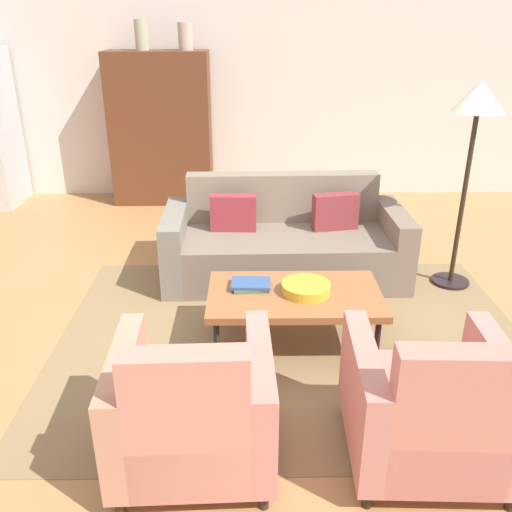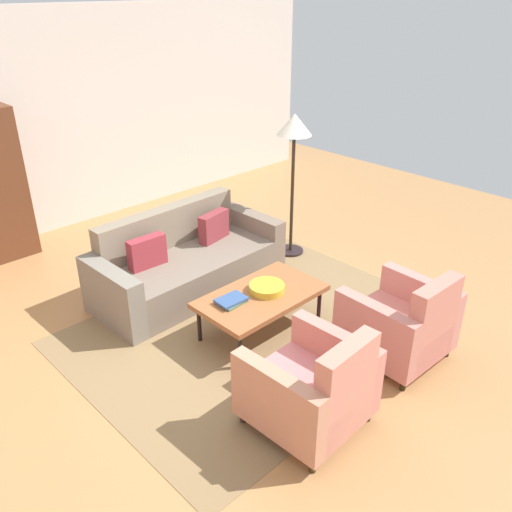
{
  "view_description": "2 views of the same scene",
  "coord_description": "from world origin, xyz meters",
  "px_view_note": "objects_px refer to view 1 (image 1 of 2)",
  "views": [
    {
      "loc": [
        0.01,
        -3.38,
        2.16
      ],
      "look_at": [
        0.05,
        0.28,
        0.55
      ],
      "focal_mm": 38.28,
      "sensor_mm": 36.0,
      "label": 1
    },
    {
      "loc": [
        -2.72,
        -3.11,
        3.02
      ],
      "look_at": [
        0.4,
        0.11,
        0.72
      ],
      "focal_mm": 37.63,
      "sensor_mm": 36.0,
      "label": 2
    }
  ],
  "objects_px": {
    "couch": "(284,243)",
    "fruit_bowl": "(306,288)",
    "armchair_left": "(193,414)",
    "cabinet": "(161,129)",
    "armchair_right": "(431,412)",
    "coffee_table": "(295,297)",
    "book_stack": "(251,285)",
    "vase_tall": "(141,35)",
    "vase_round": "(185,36)",
    "floor_lamp": "(476,117)"
  },
  "relations": [
    {
      "from": "armchair_right",
      "to": "fruit_bowl",
      "type": "xyz_separation_m",
      "value": [
        -0.52,
        1.17,
        0.1
      ]
    },
    {
      "from": "couch",
      "to": "coffee_table",
      "type": "xyz_separation_m",
      "value": [
        0.0,
        -1.19,
        0.09
      ]
    },
    {
      "from": "armchair_right",
      "to": "vase_round",
      "type": "height_order",
      "value": "vase_round"
    },
    {
      "from": "couch",
      "to": "fruit_bowl",
      "type": "bearing_deg",
      "value": 92.49
    },
    {
      "from": "couch",
      "to": "vase_tall",
      "type": "bearing_deg",
      "value": -56.28
    },
    {
      "from": "cabinet",
      "to": "book_stack",
      "type": "bearing_deg",
      "value": -71.86
    },
    {
      "from": "armchair_right",
      "to": "fruit_bowl",
      "type": "bearing_deg",
      "value": 116.18
    },
    {
      "from": "armchair_right",
      "to": "cabinet",
      "type": "relative_size",
      "value": 0.49
    },
    {
      "from": "book_stack",
      "to": "vase_round",
      "type": "height_order",
      "value": "vase_round"
    },
    {
      "from": "fruit_bowl",
      "to": "armchair_left",
      "type": "bearing_deg",
      "value": -120.02
    },
    {
      "from": "armchair_right",
      "to": "coffee_table",
      "type": "bearing_deg",
      "value": 119.23
    },
    {
      "from": "coffee_table",
      "to": "book_stack",
      "type": "relative_size",
      "value": 4.28
    },
    {
      "from": "couch",
      "to": "vase_round",
      "type": "height_order",
      "value": "vase_round"
    },
    {
      "from": "armchair_left",
      "to": "coffee_table",
      "type": "bearing_deg",
      "value": 60.87
    },
    {
      "from": "book_stack",
      "to": "cabinet",
      "type": "bearing_deg",
      "value": 108.14
    },
    {
      "from": "cabinet",
      "to": "vase_tall",
      "type": "distance_m",
      "value": 1.08
    },
    {
      "from": "cabinet",
      "to": "vase_round",
      "type": "relative_size",
      "value": 6.01
    },
    {
      "from": "vase_round",
      "to": "cabinet",
      "type": "bearing_deg",
      "value": 179.23
    },
    {
      "from": "fruit_bowl",
      "to": "vase_round",
      "type": "xyz_separation_m",
      "value": [
        -1.11,
        3.37,
        1.5
      ]
    },
    {
      "from": "book_stack",
      "to": "coffee_table",
      "type": "bearing_deg",
      "value": -14.85
    },
    {
      "from": "book_stack",
      "to": "vase_round",
      "type": "xyz_separation_m",
      "value": [
        -0.73,
        3.29,
        1.52
      ]
    },
    {
      "from": "vase_round",
      "to": "armchair_right",
      "type": "bearing_deg",
      "value": -70.24
    },
    {
      "from": "book_stack",
      "to": "floor_lamp",
      "type": "distance_m",
      "value": 2.21
    },
    {
      "from": "armchair_left",
      "to": "armchair_right",
      "type": "bearing_deg",
      "value": -2.0
    },
    {
      "from": "couch",
      "to": "armchair_left",
      "type": "bearing_deg",
      "value": 74.51
    },
    {
      "from": "couch",
      "to": "cabinet",
      "type": "distance_m",
      "value": 2.66
    },
    {
      "from": "couch",
      "to": "coffee_table",
      "type": "bearing_deg",
      "value": 88.81
    },
    {
      "from": "floor_lamp",
      "to": "vase_round",
      "type": "bearing_deg",
      "value": 135.88
    },
    {
      "from": "couch",
      "to": "floor_lamp",
      "type": "relative_size",
      "value": 1.23
    },
    {
      "from": "armchair_left",
      "to": "armchair_right",
      "type": "height_order",
      "value": "same"
    },
    {
      "from": "cabinet",
      "to": "coffee_table",
      "type": "bearing_deg",
      "value": -67.73
    },
    {
      "from": "armchair_right",
      "to": "vase_round",
      "type": "xyz_separation_m",
      "value": [
        -1.63,
        4.54,
        1.61
      ]
    },
    {
      "from": "fruit_bowl",
      "to": "vase_round",
      "type": "height_order",
      "value": "vase_round"
    },
    {
      "from": "coffee_table",
      "to": "floor_lamp",
      "type": "height_order",
      "value": "floor_lamp"
    },
    {
      "from": "armchair_left",
      "to": "fruit_bowl",
      "type": "distance_m",
      "value": 1.35
    },
    {
      "from": "couch",
      "to": "armchair_left",
      "type": "height_order",
      "value": "armchair_left"
    },
    {
      "from": "cabinet",
      "to": "floor_lamp",
      "type": "height_order",
      "value": "cabinet"
    },
    {
      "from": "armchair_right",
      "to": "vase_round",
      "type": "relative_size",
      "value": 2.94
    },
    {
      "from": "vase_tall",
      "to": "vase_round",
      "type": "distance_m",
      "value": 0.5
    },
    {
      "from": "vase_tall",
      "to": "coffee_table",
      "type": "bearing_deg",
      "value": -65.55
    },
    {
      "from": "cabinet",
      "to": "vase_round",
      "type": "distance_m",
      "value": 1.11
    },
    {
      "from": "cabinet",
      "to": "armchair_left",
      "type": "bearing_deg",
      "value": -80.19
    },
    {
      "from": "book_stack",
      "to": "vase_tall",
      "type": "height_order",
      "value": "vase_tall"
    },
    {
      "from": "cabinet",
      "to": "fruit_bowl",
      "type": "bearing_deg",
      "value": -66.63
    },
    {
      "from": "fruit_bowl",
      "to": "book_stack",
      "type": "bearing_deg",
      "value": 168.04
    },
    {
      "from": "armchair_left",
      "to": "fruit_bowl",
      "type": "bearing_deg",
      "value": 57.98
    },
    {
      "from": "book_stack",
      "to": "vase_tall",
      "type": "bearing_deg",
      "value": 110.49
    },
    {
      "from": "couch",
      "to": "vase_round",
      "type": "bearing_deg",
      "value": -66.03
    },
    {
      "from": "book_stack",
      "to": "floor_lamp",
      "type": "height_order",
      "value": "floor_lamp"
    },
    {
      "from": "coffee_table",
      "to": "cabinet",
      "type": "relative_size",
      "value": 0.67
    }
  ]
}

